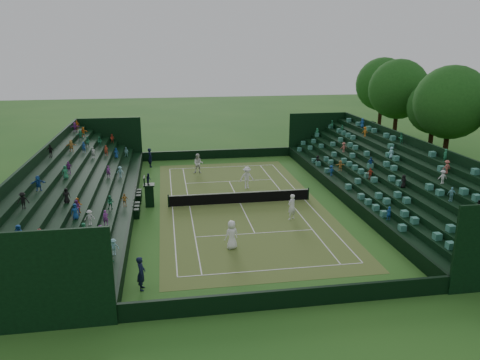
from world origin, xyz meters
The scene contains 19 objects.
ground centered at (0.00, 0.00, 0.00)m, with size 160.00×160.00×0.00m, color #245A1C.
court_surface centered at (0.00, 0.00, 0.01)m, with size 12.97×26.77×0.01m, color #3D7326.
perimeter_wall_north centered at (0.00, 15.88, 0.50)m, with size 17.17×0.20×1.00m, color black.
perimeter_wall_south centered at (0.00, -15.88, 0.50)m, with size 17.17×0.20×1.00m, color black.
perimeter_wall_east centered at (8.48, 0.00, 0.50)m, with size 0.20×31.77×1.00m, color black.
perimeter_wall_west centered at (-8.48, 0.00, 0.50)m, with size 0.20×31.77×1.00m, color black.
north_grandstand centered at (12.66, 0.00, 1.55)m, with size 6.60×32.00×4.90m.
south_grandstand centered at (-12.66, 0.00, 1.55)m, with size 6.60×32.00×4.90m.
tennis_net centered at (0.00, 0.00, 0.53)m, with size 11.67×0.10×1.06m.
scoreboard_tower centered at (17.75, 16.00, 3.14)m, with size 2.00×1.00×3.70m.
tree_row centered at (22.99, 11.73, 6.76)m, with size 10.84×37.73×10.88m.
umpire_chair centered at (-7.27, 0.50, 1.17)m, with size 0.87×0.87×2.74m.
courtside_chairs centered at (-8.23, 0.38, 0.39)m, with size 0.48×5.45×1.04m.
player_near_west centered at (-1.93, -8.56, 0.94)m, with size 0.92×0.60×1.89m, color white.
player_near_east centered at (3.19, -4.17, 0.98)m, with size 0.72×0.47×1.97m, color white.
player_far_west centered at (-2.64, 9.87, 1.01)m, with size 0.98×0.76×2.01m, color white.
player_far_east centered at (1.29, 4.05, 1.00)m, with size 1.30×0.75×2.01m, color white.
line_judge_north centered at (-7.47, 13.19, 1.01)m, with size 0.74×0.48×2.02m, color black.
line_judge_south centered at (-7.38, -12.90, 0.94)m, with size 0.68×0.45×1.88m, color black.
Camera 1 is at (-5.81, -35.70, 12.57)m, focal length 35.00 mm.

